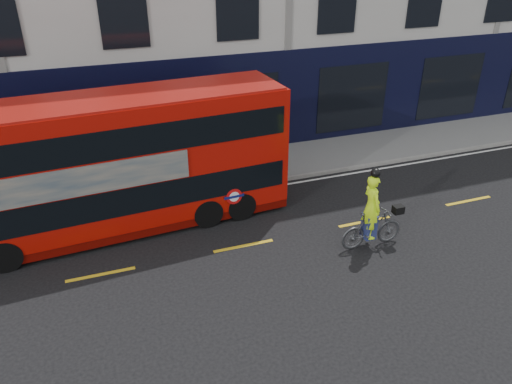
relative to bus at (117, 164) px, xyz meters
name	(u,v)px	position (x,y,z in m)	size (l,w,h in m)	color
ground	(391,247)	(7.07, -3.80, -2.09)	(120.00, 120.00, 0.00)	black
pavement	(299,159)	(7.07, 2.70, -2.03)	(60.00, 3.00, 0.12)	slate
kerb	(316,174)	(7.07, 1.20, -2.02)	(60.00, 0.12, 0.13)	gray
road_edge_line	(319,179)	(7.07, 0.90, -2.09)	(58.00, 0.10, 0.01)	silver
lane_dashes	(364,222)	(7.07, -2.30, -2.09)	(58.00, 0.12, 0.01)	gold
bus	(117,164)	(0.00, 0.00, 0.00)	(10.25, 2.96, 4.08)	#B00E07
cyclist	(372,221)	(6.50, -3.50, -1.26)	(1.90, 0.69, 2.48)	#434548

